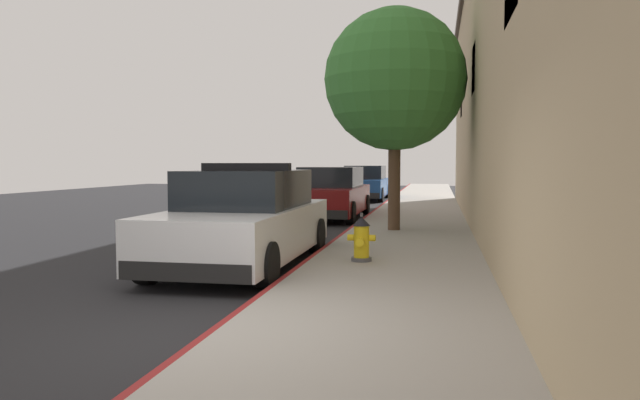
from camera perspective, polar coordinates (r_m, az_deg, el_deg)
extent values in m
cube|color=#232326|center=(16.84, -12.13, -2.63)|extent=(33.18, 60.00, 0.20)
cube|color=#9E9991|center=(15.48, 8.75, -2.50)|extent=(2.75, 60.00, 0.14)
cube|color=maroon|center=(15.60, 3.54, -2.42)|extent=(0.08, 60.00, 0.14)
cube|color=black|center=(14.42, 14.41, 11.90)|extent=(0.06, 1.30, 1.10)
cube|color=black|center=(21.60, 13.29, 9.08)|extent=(0.06, 1.30, 1.10)
cube|color=white|center=(9.92, -7.14, -2.88)|extent=(1.84, 4.80, 0.76)
cube|color=black|center=(10.01, -6.90, 1.09)|extent=(1.64, 2.50, 0.60)
cube|color=black|center=(7.79, -12.54, -6.62)|extent=(1.76, 0.16, 0.24)
cube|color=black|center=(12.18, -3.68, -2.90)|extent=(1.76, 0.16, 0.24)
cylinder|color=black|center=(11.83, -8.51, -3.13)|extent=(0.22, 0.64, 0.64)
cylinder|color=black|center=(11.37, -0.30, -3.36)|extent=(0.22, 0.64, 0.64)
cylinder|color=black|center=(8.73, -16.05, -5.59)|extent=(0.22, 0.64, 0.64)
cylinder|color=black|center=(8.10, -5.09, -6.17)|extent=(0.22, 0.64, 0.64)
cube|color=black|center=(9.96, -7.00, 3.14)|extent=(1.48, 0.20, 0.12)
cube|color=red|center=(10.07, -8.90, 3.13)|extent=(0.44, 0.18, 0.11)
cube|color=#1E33E0|center=(9.85, -5.06, 3.15)|extent=(0.44, 0.18, 0.11)
cube|color=maroon|center=(18.29, 1.02, 0.07)|extent=(1.84, 4.80, 0.76)
cube|color=black|center=(18.41, 1.11, 2.21)|extent=(1.64, 2.50, 0.60)
cube|color=black|center=(16.02, -0.44, -1.36)|extent=(1.76, 0.16, 0.24)
cube|color=black|center=(20.61, 2.16, -0.27)|extent=(1.76, 0.16, 0.24)
cylinder|color=black|center=(20.14, -0.54, -0.36)|extent=(0.22, 0.64, 0.64)
cylinder|color=black|center=(19.86, 4.32, -0.42)|extent=(0.22, 0.64, 0.64)
cylinder|color=black|center=(16.83, -2.88, -1.12)|extent=(0.22, 0.64, 0.64)
cylinder|color=black|center=(16.50, 2.93, -1.22)|extent=(0.22, 0.64, 0.64)
cube|color=navy|center=(27.57, 4.31, 1.22)|extent=(1.84, 4.80, 0.76)
cube|color=black|center=(27.70, 4.35, 2.64)|extent=(1.64, 2.50, 0.60)
cube|color=black|center=(25.26, 3.68, 0.42)|extent=(1.76, 0.16, 0.24)
cube|color=black|center=(29.90, 4.83, 0.90)|extent=(1.76, 0.16, 0.24)
cylinder|color=black|center=(29.37, 3.03, 0.86)|extent=(0.22, 0.64, 0.64)
cylinder|color=black|center=(29.18, 6.37, 0.82)|extent=(0.22, 0.64, 0.64)
cylinder|color=black|center=(26.02, 1.98, 0.52)|extent=(0.22, 0.64, 0.64)
cylinder|color=black|center=(25.80, 5.75, 0.48)|extent=(0.22, 0.64, 0.64)
cylinder|color=#4C4C51|center=(9.55, 3.94, -5.60)|extent=(0.32, 0.32, 0.06)
cylinder|color=yellow|center=(9.51, 3.94, -3.93)|extent=(0.24, 0.24, 0.50)
cone|color=black|center=(9.47, 3.95, -2.01)|extent=(0.28, 0.28, 0.14)
cylinder|color=#4C4C51|center=(9.46, 3.95, -1.41)|extent=(0.05, 0.05, 0.06)
cylinder|color=yellow|center=(9.52, 2.93, -3.55)|extent=(0.10, 0.10, 0.10)
cylinder|color=yellow|center=(9.48, 4.97, -3.59)|extent=(0.10, 0.10, 0.10)
cylinder|color=yellow|center=(9.33, 3.80, -4.01)|extent=(0.13, 0.12, 0.13)
cylinder|color=brown|center=(13.99, 7.03, 1.91)|extent=(0.28, 0.28, 2.31)
sphere|color=#387A33|center=(14.12, 7.10, 11.23)|extent=(3.23, 3.23, 3.23)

